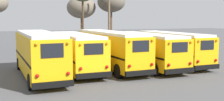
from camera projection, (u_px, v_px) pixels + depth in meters
The scene contains 9 objects.
ground_plane at pixel (111, 69), 23.99m from camera, with size 160.00×160.00×0.00m, color #4C4C4F.
school_bus_0 at pixel (39, 53), 20.48m from camera, with size 2.71×10.26×3.29m.
school_bus_1 at pixel (75, 51), 22.84m from camera, with size 2.58×9.78×3.06m.
school_bus_2 at pixel (110, 48), 24.11m from camera, with size 2.82×10.94×3.19m.
school_bus_3 at pixel (146, 49), 24.49m from camera, with size 2.80×9.81×2.99m.
school_bus_4 at pixel (171, 47), 26.27m from camera, with size 2.47×9.91×2.99m.
utility_pole at pixel (109, 14), 36.30m from camera, with size 1.80×0.28×9.36m.
bare_tree_1 at pixel (111, 2), 39.27m from camera, with size 3.91×3.91×8.08m.
bare_tree_2 at pixel (81, 8), 39.84m from camera, with size 4.11×4.11×7.38m.
Camera 1 is at (-8.69, -22.00, 4.28)m, focal length 45.00 mm.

